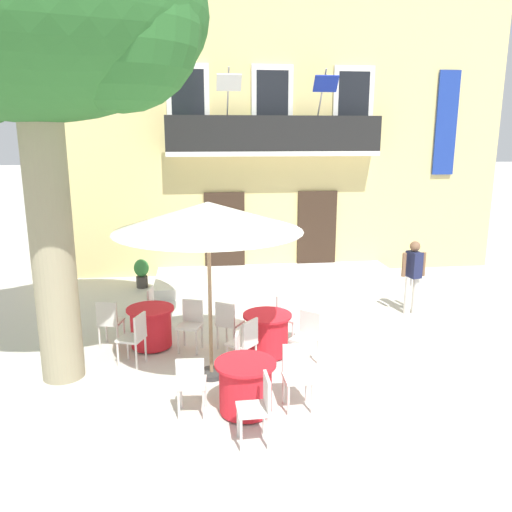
{
  "coord_description": "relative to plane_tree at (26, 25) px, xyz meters",
  "views": [
    {
      "loc": [
        -1.42,
        -8.91,
        3.84
      ],
      "look_at": [
        -0.12,
        1.63,
        1.3
      ],
      "focal_mm": 35.91,
      "sensor_mm": 36.0,
      "label": 1
    }
  ],
  "objects": [
    {
      "name": "cafe_chair_front_2",
      "position": [
        4.09,
        -0.05,
        -4.79
      ],
      "size": [
        0.56,
        0.56,
        0.91
      ],
      "color": "silver",
      "rests_on": "ground"
    },
    {
      "name": "cafe_table_near_tree",
      "position": [
        2.89,
        -1.5,
        -4.92
      ],
      "size": [
        0.86,
        0.86,
        0.76
      ],
      "color": "red",
      "rests_on": "ground"
    },
    {
      "name": "building_facade",
      "position": [
        4.38,
        7.89,
        -1.57
      ],
      "size": [
        13.0,
        5.09,
        7.5
      ],
      "color": "#DBC67F",
      "rests_on": "ground"
    },
    {
      "name": "cafe_chair_front_0",
      "position": [
        2.8,
        0.73,
        -4.79
      ],
      "size": [
        0.55,
        0.55,
        0.91
      ],
      "color": "silver",
      "rests_on": "ground"
    },
    {
      "name": "cafe_chair_front_1",
      "position": [
        3.02,
        -0.22,
        -4.79
      ],
      "size": [
        0.57,
        0.57,
        0.91
      ],
      "color": "silver",
      "rests_on": "ground"
    },
    {
      "name": "cafe_chair_near_tree_1",
      "position": [
        2.95,
        -0.75,
        -4.79
      ],
      "size": [
        0.46,
        0.46,
        0.91
      ],
      "color": "silver",
      "rests_on": "ground"
    },
    {
      "name": "cafe_chair_middle_2",
      "position": [
        1.2,
        0.25,
        -4.79
      ],
      "size": [
        0.52,
        0.52,
        0.91
      ],
      "color": "silver",
      "rests_on": "ground"
    },
    {
      "name": "cafe_umbrella",
      "position": [
        2.46,
        -0.33,
        -2.71
      ],
      "size": [
        2.9,
        2.9,
        2.85
      ],
      "color": "#997A56",
      "rests_on": "ground"
    },
    {
      "name": "cafe_chair_front_3",
      "position": [
        3.93,
        0.98,
        -4.79
      ],
      "size": [
        0.57,
        0.57,
        0.91
      ],
      "color": "silver",
      "rests_on": "ground"
    },
    {
      "name": "pedestrian_near_entrance",
      "position": [
        6.91,
        2.14,
        -4.4
      ],
      "size": [
        0.53,
        0.38,
        1.62
      ],
      "color": "silver",
      "rests_on": "ground"
    },
    {
      "name": "ground_planter_left",
      "position": [
        0.88,
        4.85,
        -4.9
      ],
      "size": [
        0.38,
        0.38,
        0.74
      ],
      "color": "#47423D",
      "rests_on": "ground"
    },
    {
      "name": "cafe_chair_near_tree_0",
      "position": [
        3.64,
        -1.41,
        -4.79
      ],
      "size": [
        0.41,
        0.41,
        0.91
      ],
      "color": "silver",
      "rests_on": "ground"
    },
    {
      "name": "ground_plane",
      "position": [
        3.66,
        0.9,
        -5.32
      ],
      "size": [
        120.0,
        120.0,
        0.0
      ],
      "primitive_type": "plane",
      "color": "beige"
    },
    {
      "name": "cafe_chair_near_tree_3",
      "position": [
        2.98,
        -2.25,
        -4.79
      ],
      "size": [
        0.41,
        0.41,
        0.91
      ],
      "color": "silver",
      "rests_on": "ground"
    },
    {
      "name": "cafe_chair_middle_0",
      "position": [
        1.46,
        1.73,
        -4.79
      ],
      "size": [
        0.46,
        0.46,
        0.91
      ],
      "color": "silver",
      "rests_on": "ground"
    },
    {
      "name": "cafe_chair_middle_3",
      "position": [
        2.14,
        0.81,
        -4.79
      ],
      "size": [
        0.51,
        0.51,
        0.91
      ],
      "color": "silver",
      "rests_on": "ground"
    },
    {
      "name": "cafe_chair_near_tree_2",
      "position": [
        2.14,
        -1.52,
        -4.79
      ],
      "size": [
        0.43,
        0.43,
        0.91
      ],
      "color": "silver",
      "rests_on": "ground"
    },
    {
      "name": "cafe_chair_middle_1",
      "position": [
        0.66,
        1.06,
        -4.79
      ],
      "size": [
        0.47,
        0.47,
        0.91
      ],
      "color": "silver",
      "rests_on": "ground"
    },
    {
      "name": "plane_tree",
      "position": [
        0.0,
        0.0,
        0.0
      ],
      "size": [
        5.08,
        4.46,
        6.96
      ],
      "color": "gray",
      "rests_on": "ground"
    },
    {
      "name": "cafe_table_middle",
      "position": [
        1.4,
        0.98,
        -4.92
      ],
      "size": [
        0.86,
        0.86,
        0.76
      ],
      "color": "red",
      "rests_on": "ground"
    },
    {
      "name": "cafe_table_front",
      "position": [
        3.47,
        0.38,
        -4.92
      ],
      "size": [
        0.86,
        0.86,
        0.76
      ],
      "color": "red",
      "rests_on": "ground"
    },
    {
      "name": "entrance_step_platform",
      "position": [
        4.38,
        4.79,
        -5.19
      ],
      "size": [
        6.3,
        2.21,
        0.25
      ],
      "primitive_type": "cube",
      "color": "silver",
      "rests_on": "ground"
    }
  ]
}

